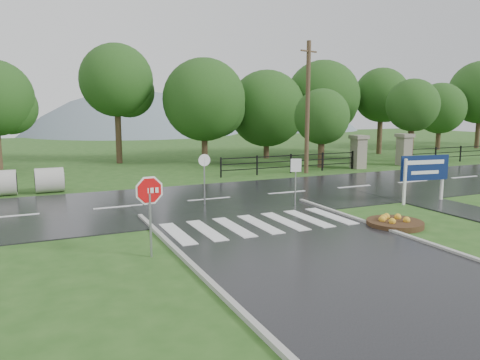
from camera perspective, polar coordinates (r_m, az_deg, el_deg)
name	(u,v)px	position (r m, az deg, el deg)	size (l,w,h in m)	color
ground	(348,271)	(12.44, 13.02, -10.71)	(120.00, 120.00, 0.00)	#274F1A
main_road	(209,200)	(20.97, -3.77, -2.45)	(90.00, 8.00, 0.04)	black
walkway	(457,209)	(20.97, 24.98, -3.28)	(2.20, 11.00, 0.04)	#27272A
crosswalk	(260,224)	(16.49, 2.40, -5.38)	(6.50, 2.80, 0.02)	silver
pillar_west	(359,151)	(32.48, 14.25, 3.44)	(1.00, 1.00, 2.24)	gray
pillar_east	(404,149)	(35.11, 19.37, 3.61)	(1.00, 1.00, 2.24)	gray
fence_west	(291,161)	(29.55, 6.22, 2.26)	(9.58, 0.08, 1.20)	black
hills	(108,232)	(77.56, -15.74, -6.09)	(102.00, 48.00, 48.00)	slate
treeline	(154,164)	(34.50, -10.45, 1.91)	(83.20, 5.20, 10.00)	#1A4114
stop_sign	(150,197)	(12.98, -10.97, -2.04)	(1.07, 0.16, 2.42)	#939399
estate_billboard	(425,170)	(21.64, 21.58, 1.12)	(2.35, 0.39, 2.07)	silver
flower_bed	(395,222)	(17.23, 18.36, -4.91)	(1.94, 1.94, 0.39)	#332111
reg_sign_small	(296,172)	(19.47, 6.81, 0.92)	(0.43, 0.17, 2.01)	#939399
reg_sign_round	(204,173)	(19.63, -4.37, 0.86)	(0.51, 0.08, 2.18)	#939399
utility_pole_east	(308,107)	(29.36, 8.24, 8.78)	(1.39, 0.52, 8.07)	#473523
entrance_tree_left	(322,117)	(32.38, 9.97, 7.59)	(3.75, 3.75, 5.35)	#3D2B1C
entrance_tree_right	(413,105)	(37.49, 20.30, 8.52)	(3.89, 3.89, 6.19)	#3D2B1C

